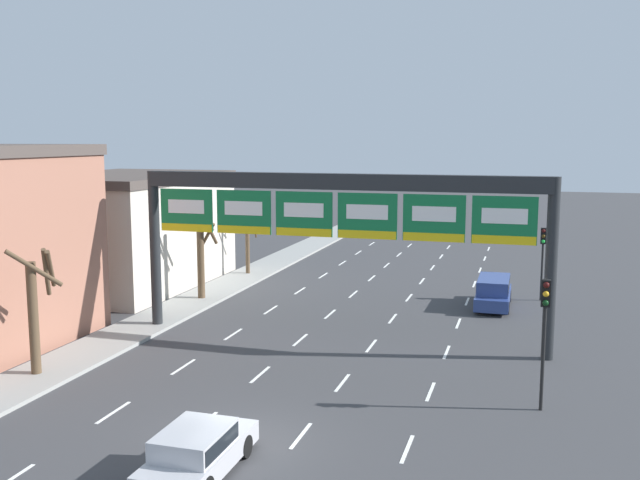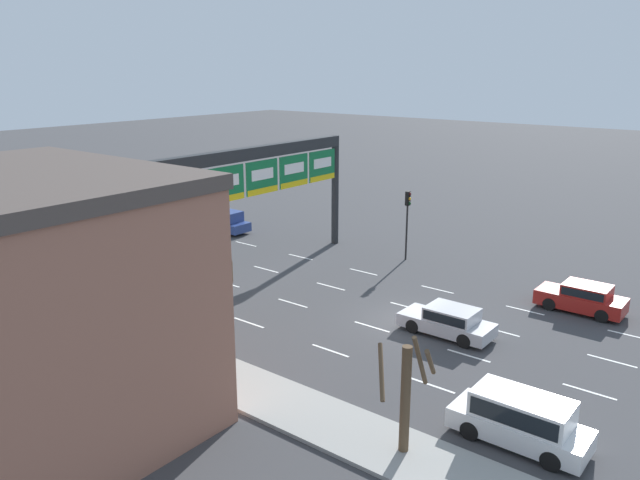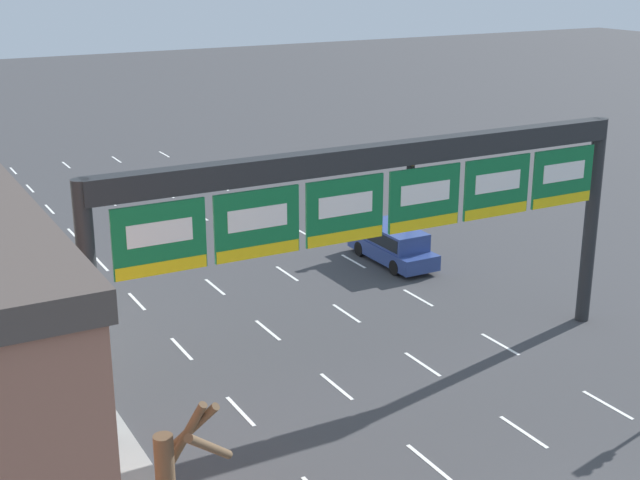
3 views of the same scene
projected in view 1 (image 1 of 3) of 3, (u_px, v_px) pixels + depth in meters
name	position (u px, v px, depth m)	size (l,w,h in m)	color
ground_plane	(239.00, 443.00, 21.45)	(220.00, 220.00, 0.00)	#3D3D3F
lane_dashes	(349.00, 329.00, 34.26)	(10.02, 67.00, 0.01)	white
sign_gantry	(337.00, 209.00, 31.22)	(18.60, 0.70, 7.56)	#232628
building_far	(126.00, 230.00, 44.19)	(9.11, 13.50, 6.91)	beige
car_silver	(197.00, 450.00, 19.24)	(1.82, 4.34, 1.38)	#B7B7BC
suv_blue	(493.00, 291.00, 38.56)	(1.80, 4.80, 1.63)	navy
traffic_light_near_gantry	(543.00, 248.00, 39.84)	(0.30, 0.35, 4.13)	black
traffic_light_mid_block	(545.00, 318.00, 23.54)	(0.30, 0.35, 4.48)	black
tree_bare_closest	(202.00, 252.00, 39.90)	(1.26, 1.60, 5.08)	brown
tree_bare_second	(248.00, 237.00, 47.36)	(1.64, 1.33, 5.02)	brown
tree_bare_furthest	(36.00, 307.00, 26.93)	(1.60, 2.49, 5.02)	brown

